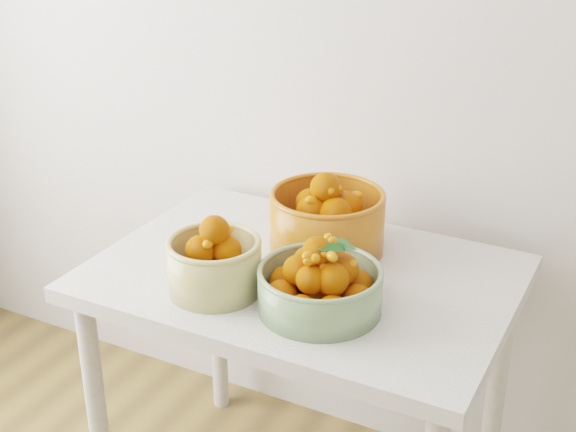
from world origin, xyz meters
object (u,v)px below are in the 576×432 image
table (302,305)px  bowl_orange (327,220)px  bowl_cream (214,263)px  bowl_green (320,285)px

table → bowl_orange: size_ratio=3.22×
bowl_cream → bowl_orange: size_ratio=0.84×
bowl_green → table: bearing=128.7°
bowl_green → bowl_orange: bowl_orange is taller
table → bowl_cream: size_ratio=3.82×
bowl_green → bowl_orange: 0.30m
table → bowl_green: (0.11, -0.14, 0.16)m
bowl_orange → bowl_green: bearing=-67.9°
table → bowl_orange: bearing=89.5°
bowl_cream → bowl_green: bearing=7.8°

